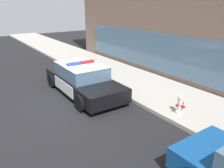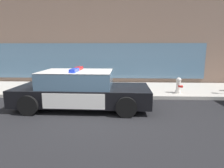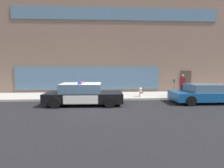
{
  "view_description": "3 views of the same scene",
  "coord_description": "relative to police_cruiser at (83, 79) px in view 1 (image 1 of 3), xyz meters",
  "views": [
    {
      "loc": [
        8.06,
        -3.84,
        4.05
      ],
      "look_at": [
        0.83,
        1.13,
        0.88
      ],
      "focal_mm": 36.14,
      "sensor_mm": 36.0,
      "label": 1
    },
    {
      "loc": [
        0.51,
        -6.04,
        2.17
      ],
      "look_at": [
        0.19,
        1.4,
        0.77
      ],
      "focal_mm": 29.93,
      "sensor_mm": 36.0,
      "label": 2
    },
    {
      "loc": [
        0.32,
        -10.21,
        2.39
      ],
      "look_at": [
        0.96,
        1.37,
        1.27
      ],
      "focal_mm": 27.15,
      "sensor_mm": 36.0,
      "label": 3
    }
  ],
  "objects": [
    {
      "name": "fire_hydrant",
      "position": [
        4.16,
        1.87,
        -0.18
      ],
      "size": [
        0.34,
        0.39,
        0.73
      ],
      "color": "silver",
      "rests_on": "sidewalk"
    },
    {
      "name": "ground",
      "position": [
        0.93,
        -0.68,
        -0.68
      ],
      "size": [
        48.0,
        48.0,
        0.0
      ],
      "primitive_type": "plane",
      "color": "black"
    },
    {
      "name": "police_cruiser",
      "position": [
        0.0,
        0.0,
        0.0
      ],
      "size": [
        4.92,
        2.19,
        1.49
      ],
      "rotation": [
        0.0,
        0.0,
        -0.02
      ],
      "color": "black",
      "rests_on": "ground"
    },
    {
      "name": "sidewalk",
      "position": [
        0.93,
        2.92,
        -0.6
      ],
      "size": [
        48.0,
        3.4,
        0.15
      ],
      "primitive_type": "cube",
      "color": "#B2ADA3",
      "rests_on": "ground"
    }
  ]
}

